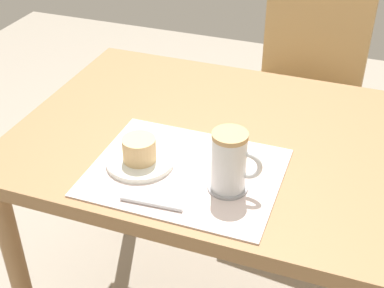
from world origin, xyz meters
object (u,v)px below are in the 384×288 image
object	(u,v)px
wooden_chair	(302,91)
pastry	(139,149)
dining_table	(241,167)
pastry_plate	(140,161)
coffee_mug	(230,161)

from	to	relation	value
wooden_chair	pastry	xyz separation A→B (m)	(-0.22, -0.92, 0.28)
dining_table	wooden_chair	xyz separation A→B (m)	(0.04, 0.73, -0.15)
pastry_plate	pastry	size ratio (longest dim) A/B	2.03
wooden_chair	coffee_mug	xyz separation A→B (m)	(-0.01, -0.93, 0.31)
pastry_plate	coffee_mug	size ratio (longest dim) A/B	1.15
coffee_mug	pastry	bearing A→B (deg)	175.64
pastry	wooden_chair	bearing A→B (deg)	76.62
pastry_plate	wooden_chair	bearing A→B (deg)	76.62
pastry	coffee_mug	world-z (taller)	coffee_mug
dining_table	pastry_plate	size ratio (longest dim) A/B	7.30
dining_table	pastry_plate	xyz separation A→B (m)	(-0.18, -0.19, 0.10)
dining_table	pastry_plate	world-z (taller)	pastry_plate
pastry_plate	pastry	xyz separation A→B (m)	(0.00, 0.00, 0.03)
dining_table	coffee_mug	bearing A→B (deg)	-82.74
dining_table	wooden_chair	size ratio (longest dim) A/B	1.28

